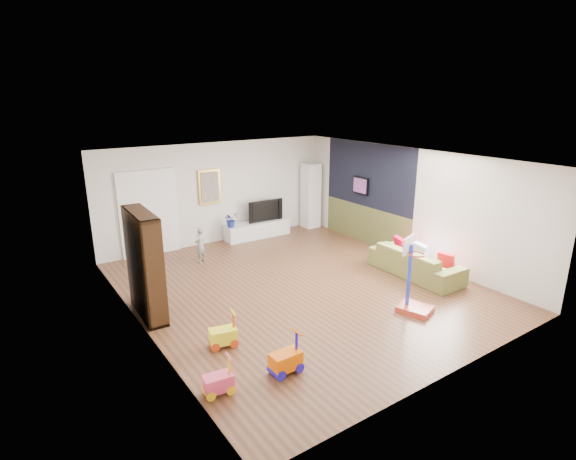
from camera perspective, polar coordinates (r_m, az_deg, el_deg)
floor at (r=9.56m, az=1.36°, el=-7.19°), size 6.50×7.50×0.00m
ceiling at (r=8.81m, az=1.49°, el=9.05°), size 6.50×7.50×0.00m
wall_back at (r=12.24m, az=-8.91°, el=4.67°), size 6.50×0.00×2.70m
wall_front at (r=6.61m, az=20.90°, el=-7.01°), size 6.50×0.00×2.70m
wall_left at (r=7.75m, az=-18.52°, el=-3.24°), size 0.00×7.50×2.70m
wall_right at (r=11.25m, az=15.01°, el=3.21°), size 0.00×7.50×2.70m
navy_accent at (r=12.07m, az=10.13°, el=6.86°), size 0.01×3.20×1.70m
olive_wainscot at (r=12.37m, az=9.81°, el=0.70°), size 0.01×3.20×1.00m
doorway at (r=11.61m, az=-17.22°, el=1.92°), size 1.45×0.06×2.10m
painting_back at (r=12.06m, az=-9.94°, el=5.41°), size 0.62×0.06×0.92m
artwork_right at (r=12.22m, az=9.18°, el=5.60°), size 0.04×0.56×0.46m
media_console at (r=12.73m, az=-3.92°, el=0.07°), size 1.92×0.50×0.45m
tall_cabinet at (r=13.54m, az=2.89°, el=4.38°), size 0.46×0.46×1.94m
bookshelf at (r=8.45m, az=-17.75°, el=-4.20°), size 0.40×1.35×1.95m
sofa at (r=10.40m, az=15.90°, el=-3.96°), size 0.89×2.17×0.63m
basketball_hoop at (r=8.56m, az=16.16°, el=-5.62°), size 0.67×0.73×1.44m
ride_on_yellow at (r=7.42m, az=-8.30°, el=-12.48°), size 0.48×0.35×0.57m
ride_on_orange at (r=6.72m, az=-0.31°, el=-15.48°), size 0.46×0.29×0.61m
ride_on_pink at (r=6.42m, az=-8.89°, el=-17.92°), size 0.42×0.29×0.52m
child at (r=10.97m, az=-11.09°, el=-1.85°), size 0.38×0.34×0.87m
tv at (r=12.74m, az=-3.07°, el=2.57°), size 1.06×0.18×0.61m
vase_plant at (r=12.20m, az=-7.27°, el=1.34°), size 0.45×0.41×0.42m
pillow_left at (r=10.17m, az=19.43°, el=-3.66°), size 0.16×0.36×0.35m
pillow_center at (r=10.51m, az=16.60°, el=-2.74°), size 0.19×0.43×0.41m
pillow_right at (r=10.86m, az=14.07°, el=-1.90°), size 0.22×0.41×0.39m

